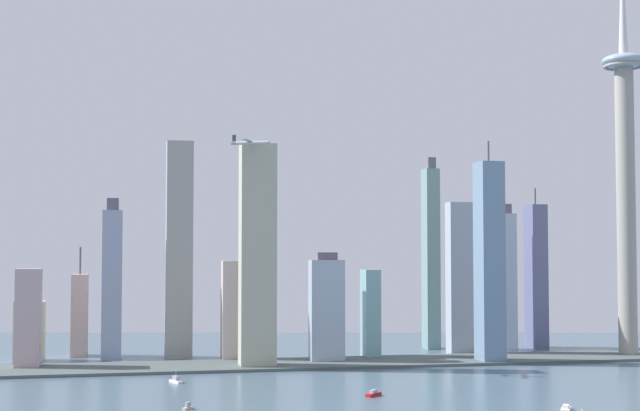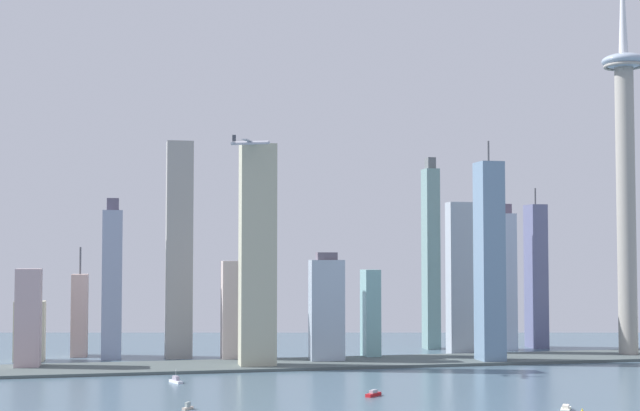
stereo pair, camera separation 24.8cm
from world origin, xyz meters
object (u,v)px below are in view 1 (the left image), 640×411
(skyscraper_5, at_px, (536,276))
(skyscraper_1, at_px, (112,282))
(skyscraper_2, at_px, (327,310))
(skyscraper_8, at_px, (179,249))
(skyscraper_9, at_px, (463,278))
(channel_buoy_0, at_px, (582,410))
(skyscraper_7, at_px, (505,280))
(skyscraper_0, at_px, (489,262))
(skyscraper_11, at_px, (28,319))
(airplane, at_px, (250,142))
(boat_3, at_px, (566,408))
(skyscraper_3, at_px, (30,331))
(skyscraper_6, at_px, (234,311))
(skyscraper_12, at_px, (431,256))
(observation_tower, at_px, (625,160))
(boat_2, at_px, (373,394))
(skyscraper_10, at_px, (258,256))
(skyscraper_13, at_px, (80,315))
(skyscraper_4, at_px, (371,314))
(boat_0, at_px, (188,407))
(boat_1, at_px, (176,380))

(skyscraper_5, bearing_deg, skyscraper_1, -178.75)
(skyscraper_2, xyz_separation_m, skyscraper_8, (-112.33, 61.35, 48.14))
(skyscraper_2, bearing_deg, skyscraper_9, 15.33)
(skyscraper_9, xyz_separation_m, channel_buoy_0, (-38.89, -280.60, -64.08))
(skyscraper_9, bearing_deg, skyscraper_7, 28.30)
(skyscraper_7, bearing_deg, channel_buoy_0, -106.18)
(skyscraper_0, height_order, skyscraper_11, skyscraper_0)
(skyscraper_1, xyz_separation_m, airplane, (99.49, -106.71, 105.67))
(skyscraper_8, height_order, boat_3, skyscraper_8)
(skyscraper_3, distance_m, skyscraper_6, 165.88)
(skyscraper_7, relative_size, skyscraper_8, 0.73)
(skyscraper_2, relative_size, skyscraper_12, 0.50)
(observation_tower, relative_size, skyscraper_11, 4.72)
(skyscraper_0, relative_size, boat_2, 14.57)
(skyscraper_6, xyz_separation_m, skyscraper_7, (248.11, 32.35, 22.44))
(skyscraper_10, bearing_deg, skyscraper_1, 141.50)
(skyscraper_13, bearing_deg, skyscraper_2, -25.37)
(airplane, bearing_deg, skyscraper_9, 45.90)
(skyscraper_12, bearing_deg, skyscraper_9, -77.15)
(skyscraper_4, height_order, skyscraper_11, skyscraper_11)
(skyscraper_11, height_order, airplane, airplane)
(airplane, bearing_deg, skyscraper_7, 47.42)
(skyscraper_1, distance_m, skyscraper_6, 105.95)
(skyscraper_3, height_order, boat_0, skyscraper_3)
(boat_0, relative_size, channel_buoy_0, 3.59)
(boat_1, bearing_deg, skyscraper_1, 171.87)
(boat_0, bearing_deg, boat_2, -39.21)
(skyscraper_6, height_order, skyscraper_7, skyscraper_7)
(skyscraper_6, bearing_deg, observation_tower, -6.95)
(skyscraper_4, height_order, skyscraper_13, skyscraper_13)
(skyscraper_0, xyz_separation_m, skyscraper_9, (1.71, 62.31, -14.49))
(observation_tower, xyz_separation_m, skyscraper_8, (-369.01, 71.26, -75.55))
(skyscraper_0, distance_m, skyscraper_5, 135.08)
(skyscraper_13, relative_size, channel_buoy_0, 43.26)
(skyscraper_6, distance_m, skyscraper_10, 68.06)
(boat_3, bearing_deg, observation_tower, 174.14)
(skyscraper_11, bearing_deg, skyscraper_2, -2.40)
(channel_buoy_0, xyz_separation_m, airplane, (-156.25, 204.95, 167.44))
(skyscraper_8, bearing_deg, skyscraper_3, 178.39)
(skyscraper_1, relative_size, skyscraper_3, 2.03)
(skyscraper_6, distance_m, skyscraper_12, 199.15)
(skyscraper_12, bearing_deg, skyscraper_0, -85.01)
(skyscraper_7, distance_m, boat_0, 398.57)
(boat_2, height_order, airplane, airplane)
(skyscraper_2, distance_m, skyscraper_3, 240.64)
(skyscraper_1, distance_m, skyscraper_9, 296.27)
(skyscraper_5, bearing_deg, skyscraper_13, 177.58)
(skyscraper_9, bearing_deg, skyscraper_0, -91.57)
(channel_buoy_0, bearing_deg, skyscraper_8, 123.28)
(skyscraper_4, bearing_deg, skyscraper_6, 176.36)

